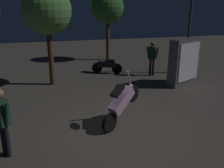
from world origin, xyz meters
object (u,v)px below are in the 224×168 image
object	(u,v)px
motorcycle_pink_foreground	(121,102)
kiosk_billboard	(184,62)
motorcycle_black_parked_left	(107,65)
person_rider_beside	(152,55)
streetlamp_near	(191,11)
person_bystander_far	(2,117)

from	to	relation	value
motorcycle_pink_foreground	kiosk_billboard	distance (m)	5.05
motorcycle_black_parked_left	person_rider_beside	bearing A→B (deg)	179.48
motorcycle_pink_foreground	streetlamp_near	bearing A→B (deg)	8.44
person_rider_beside	kiosk_billboard	size ratio (longest dim) A/B	0.84
motorcycle_black_parked_left	person_rider_beside	size ratio (longest dim) A/B	0.87
motorcycle_black_parked_left	streetlamp_near	bearing A→B (deg)	-169.01
motorcycle_pink_foreground	kiosk_billboard	xyz separation A→B (m)	(4.01, 3.05, 0.31)
streetlamp_near	person_rider_beside	bearing A→B (deg)	179.13
motorcycle_pink_foreground	motorcycle_black_parked_left	xyz separation A→B (m)	(1.18, 5.92, -0.31)
streetlamp_near	kiosk_billboard	size ratio (longest dim) A/B	2.45
motorcycle_black_parked_left	person_bystander_far	xyz separation A→B (m)	(-4.33, -6.65, 0.58)
motorcycle_pink_foreground	motorcycle_black_parked_left	distance (m)	6.04
kiosk_billboard	person_rider_beside	bearing A→B (deg)	-90.33
motorcycle_black_parked_left	kiosk_billboard	xyz separation A→B (m)	(2.83, -2.88, 0.61)
person_bystander_far	streetlamp_near	bearing A→B (deg)	-3.79
kiosk_billboard	person_bystander_far	bearing A→B (deg)	6.55
streetlamp_near	motorcycle_pink_foreground	bearing A→B (deg)	-137.67
motorcycle_pink_foreground	person_bystander_far	world-z (taller)	person_bystander_far
person_bystander_far	motorcycle_pink_foreground	bearing A→B (deg)	-24.17
motorcycle_pink_foreground	kiosk_billboard	world-z (taller)	kiosk_billboard
motorcycle_black_parked_left	person_rider_beside	distance (m)	2.46
person_rider_beside	person_bystander_far	distance (m)	8.55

